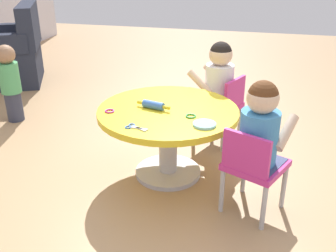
{
  "coord_description": "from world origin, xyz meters",
  "views": [
    {
      "loc": [
        -2.24,
        -0.54,
        1.42
      ],
      "look_at": [
        0.0,
        0.0,
        0.36
      ],
      "focal_mm": 42.1,
      "sensor_mm": 36.0,
      "label": 1
    }
  ],
  "objects": [
    {
      "name": "ground_plane",
      "position": [
        0.0,
        0.0,
        0.0
      ],
      "size": [
        10.0,
        10.0,
        0.0
      ],
      "primitive_type": "plane",
      "color": "tan"
    },
    {
      "name": "craft_table",
      "position": [
        0.0,
        0.0,
        0.36
      ],
      "size": [
        0.9,
        0.9,
        0.48
      ],
      "color": "silver",
      "rests_on": "ground"
    },
    {
      "name": "playdough_blob_0",
      "position": [
        -0.2,
        -0.26,
        0.48
      ],
      "size": [
        0.13,
        0.13,
        0.02
      ],
      "primitive_type": "cylinder",
      "color": "#8CCCF2",
      "rests_on": "craft_table"
    },
    {
      "name": "seated_child_right",
      "position": [
        0.58,
        -0.25,
        0.53
      ],
      "size": [
        0.39,
        0.43,
        0.51
      ],
      "color": "#3F4772",
      "rests_on": "ground"
    },
    {
      "name": "cookie_cutter_0",
      "position": [
        -0.13,
        0.34,
        0.48
      ],
      "size": [
        0.06,
        0.06,
        0.01
      ],
      "primitive_type": "torus",
      "color": "#D83FA5",
      "rests_on": "craft_table"
    },
    {
      "name": "armchair_dark",
      "position": [
        1.51,
        2.15,
        0.31
      ],
      "size": [
        0.94,
        0.95,
        0.85
      ],
      "color": "#232838",
      "rests_on": "ground"
    },
    {
      "name": "toddler_standing",
      "position": [
        0.57,
        1.52,
        0.36
      ],
      "size": [
        0.17,
        0.17,
        0.67
      ],
      "color": "#33384C",
      "rests_on": "ground"
    },
    {
      "name": "rolling_pin",
      "position": [
        -0.02,
        0.09,
        0.5
      ],
      "size": [
        0.08,
        0.23,
        0.05
      ],
      "color": "#3F72CC",
      "rests_on": "craft_table"
    },
    {
      "name": "seated_child_left",
      "position": [
        -0.26,
        -0.57,
        0.53
      ],
      "size": [
        0.43,
        0.39,
        0.51
      ],
      "color": "#3F4772",
      "rests_on": "ground"
    },
    {
      "name": "child_chair_right",
      "position": [
        0.56,
        -0.29,
        0.31
      ],
      "size": [
        0.4,
        0.4,
        0.54
      ],
      "color": "#B7B7BC",
      "rests_on": "ground"
    },
    {
      "name": "craft_scissors",
      "position": [
        -0.32,
        0.12,
        0.48
      ],
      "size": [
        0.09,
        0.14,
        0.01
      ],
      "color": "silver",
      "rests_on": "craft_table"
    },
    {
      "name": "cookie_cutter_1",
      "position": [
        -0.09,
        -0.16,
        0.48
      ],
      "size": [
        0.06,
        0.06,
        0.01
      ],
      "primitive_type": "torus",
      "color": "#4CB259",
      "rests_on": "craft_table"
    },
    {
      "name": "child_chair_left",
      "position": [
        -0.3,
        -0.55,
        0.31
      ],
      "size": [
        0.4,
        0.4,
        0.54
      ],
      "color": "#B7B7BC",
      "rests_on": "ground"
    }
  ]
}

